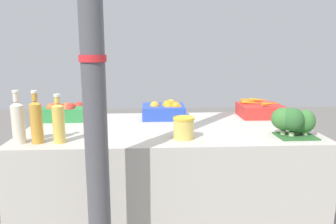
{
  "coord_description": "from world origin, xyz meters",
  "views": [
    {
      "loc": [
        -0.12,
        -2.12,
        1.32
      ],
      "look_at": [
        0.0,
        0.0,
        0.9
      ],
      "focal_mm": 35.0,
      "sensor_mm": 36.0,
      "label": 1
    }
  ],
  "objects_px": {
    "juice_bottle_amber": "(36,121)",
    "juice_bottle_golden": "(59,122)",
    "juice_bottle_cloudy": "(18,121)",
    "pickle_jar": "(184,128)",
    "apple_crate": "(66,111)",
    "orange_crate": "(165,110)",
    "broccoli_pile": "(293,121)",
    "support_pole": "(94,85)",
    "carrot_crate": "(260,110)"
  },
  "relations": [
    {
      "from": "support_pole",
      "to": "pickle_jar",
      "type": "relative_size",
      "value": 18.27
    },
    {
      "from": "apple_crate",
      "to": "orange_crate",
      "type": "distance_m",
      "value": 0.73
    },
    {
      "from": "apple_crate",
      "to": "juice_bottle_cloudy",
      "type": "height_order",
      "value": "juice_bottle_cloudy"
    },
    {
      "from": "apple_crate",
      "to": "carrot_crate",
      "type": "relative_size",
      "value": 1.0
    },
    {
      "from": "support_pole",
      "to": "juice_bottle_golden",
      "type": "relative_size",
      "value": 8.52
    },
    {
      "from": "orange_crate",
      "to": "broccoli_pile",
      "type": "height_order",
      "value": "broccoli_pile"
    },
    {
      "from": "juice_bottle_amber",
      "to": "support_pole",
      "type": "bearing_deg",
      "value": -43.02
    },
    {
      "from": "pickle_jar",
      "to": "apple_crate",
      "type": "bearing_deg",
      "value": 145.03
    },
    {
      "from": "juice_bottle_amber",
      "to": "juice_bottle_golden",
      "type": "xyz_separation_m",
      "value": [
        0.12,
        -0.0,
        -0.01
      ]
    },
    {
      "from": "orange_crate",
      "to": "pickle_jar",
      "type": "relative_size",
      "value": 2.44
    },
    {
      "from": "apple_crate",
      "to": "pickle_jar",
      "type": "xyz_separation_m",
      "value": [
        0.81,
        -0.57,
        0.0
      ]
    },
    {
      "from": "support_pole",
      "to": "juice_bottle_cloudy",
      "type": "height_order",
      "value": "support_pole"
    },
    {
      "from": "juice_bottle_cloudy",
      "to": "juice_bottle_amber",
      "type": "xyz_separation_m",
      "value": [
        0.1,
        0.0,
        0.0
      ]
    },
    {
      "from": "juice_bottle_cloudy",
      "to": "pickle_jar",
      "type": "xyz_separation_m",
      "value": [
        0.91,
        0.05,
        -0.06
      ]
    },
    {
      "from": "support_pole",
      "to": "juice_bottle_amber",
      "type": "distance_m",
      "value": 0.57
    },
    {
      "from": "apple_crate",
      "to": "juice_bottle_golden",
      "type": "distance_m",
      "value": 0.63
    },
    {
      "from": "apple_crate",
      "to": "pickle_jar",
      "type": "distance_m",
      "value": 0.99
    },
    {
      "from": "orange_crate",
      "to": "pickle_jar",
      "type": "distance_m",
      "value": 0.58
    },
    {
      "from": "support_pole",
      "to": "broccoli_pile",
      "type": "relative_size",
      "value": 9.05
    },
    {
      "from": "broccoli_pile",
      "to": "juice_bottle_amber",
      "type": "xyz_separation_m",
      "value": [
        -1.47,
        -0.07,
        0.03
      ]
    },
    {
      "from": "pickle_jar",
      "to": "broccoli_pile",
      "type": "bearing_deg",
      "value": 1.7
    },
    {
      "from": "apple_crate",
      "to": "juice_bottle_amber",
      "type": "distance_m",
      "value": 0.62
    },
    {
      "from": "juice_bottle_golden",
      "to": "pickle_jar",
      "type": "bearing_deg",
      "value": 3.75
    },
    {
      "from": "support_pole",
      "to": "pickle_jar",
      "type": "height_order",
      "value": "support_pole"
    },
    {
      "from": "pickle_jar",
      "to": "juice_bottle_golden",
      "type": "bearing_deg",
      "value": -176.25
    },
    {
      "from": "juice_bottle_amber",
      "to": "apple_crate",
      "type": "bearing_deg",
      "value": 89.59
    },
    {
      "from": "carrot_crate",
      "to": "pickle_jar",
      "type": "bearing_deg",
      "value": -137.98
    },
    {
      "from": "apple_crate",
      "to": "support_pole",
      "type": "bearing_deg",
      "value": -68.78
    },
    {
      "from": "broccoli_pile",
      "to": "apple_crate",
      "type": "bearing_deg",
      "value": 159.54
    },
    {
      "from": "juice_bottle_cloudy",
      "to": "juice_bottle_amber",
      "type": "height_order",
      "value": "juice_bottle_cloudy"
    },
    {
      "from": "juice_bottle_cloudy",
      "to": "juice_bottle_amber",
      "type": "relative_size",
      "value": 1.01
    },
    {
      "from": "juice_bottle_cloudy",
      "to": "juice_bottle_golden",
      "type": "relative_size",
      "value": 1.08
    },
    {
      "from": "orange_crate",
      "to": "carrot_crate",
      "type": "distance_m",
      "value": 0.72
    },
    {
      "from": "carrot_crate",
      "to": "pickle_jar",
      "type": "xyz_separation_m",
      "value": [
        -0.64,
        -0.58,
        0.01
      ]
    },
    {
      "from": "juice_bottle_amber",
      "to": "juice_bottle_golden",
      "type": "height_order",
      "value": "juice_bottle_amber"
    },
    {
      "from": "support_pole",
      "to": "orange_crate",
      "type": "distance_m",
      "value": 1.08
    },
    {
      "from": "support_pole",
      "to": "juice_bottle_cloudy",
      "type": "bearing_deg",
      "value": 143.47
    },
    {
      "from": "apple_crate",
      "to": "juice_bottle_golden",
      "type": "bearing_deg",
      "value": -79.4
    },
    {
      "from": "orange_crate",
      "to": "carrot_crate",
      "type": "height_order",
      "value": "same"
    },
    {
      "from": "juice_bottle_cloudy",
      "to": "pickle_jar",
      "type": "bearing_deg",
      "value": 2.86
    },
    {
      "from": "apple_crate",
      "to": "broccoli_pile",
      "type": "distance_m",
      "value": 1.56
    },
    {
      "from": "juice_bottle_golden",
      "to": "orange_crate",
      "type": "bearing_deg",
      "value": 45.22
    },
    {
      "from": "broccoli_pile",
      "to": "juice_bottle_golden",
      "type": "height_order",
      "value": "juice_bottle_golden"
    },
    {
      "from": "orange_crate",
      "to": "juice_bottle_cloudy",
      "type": "height_order",
      "value": "juice_bottle_cloudy"
    },
    {
      "from": "carrot_crate",
      "to": "juice_bottle_golden",
      "type": "bearing_deg",
      "value": -154.95
    },
    {
      "from": "carrot_crate",
      "to": "broccoli_pile",
      "type": "xyz_separation_m",
      "value": [
        0.01,
        -0.56,
        0.04
      ]
    },
    {
      "from": "pickle_jar",
      "to": "orange_crate",
      "type": "bearing_deg",
      "value": 97.88
    },
    {
      "from": "support_pole",
      "to": "broccoli_pile",
      "type": "height_order",
      "value": "support_pole"
    },
    {
      "from": "carrot_crate",
      "to": "juice_bottle_cloudy",
      "type": "height_order",
      "value": "juice_bottle_cloudy"
    },
    {
      "from": "orange_crate",
      "to": "carrot_crate",
      "type": "xyz_separation_m",
      "value": [
        0.72,
        0.01,
        -0.01
      ]
    }
  ]
}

